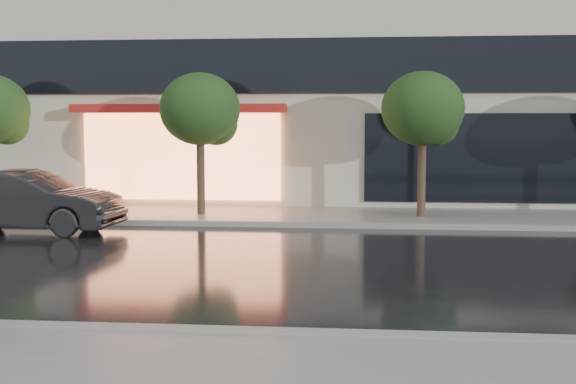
# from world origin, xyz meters

# --- Properties ---
(ground) EXTENTS (120.00, 120.00, 0.00)m
(ground) POSITION_xyz_m (0.00, 0.00, 0.00)
(ground) COLOR black
(ground) RESTS_ON ground
(sidewalk_far) EXTENTS (60.00, 3.50, 0.12)m
(sidewalk_far) POSITION_xyz_m (0.00, 10.25, 0.06)
(sidewalk_far) COLOR slate
(sidewalk_far) RESTS_ON ground
(curb_near) EXTENTS (60.00, 0.25, 0.14)m
(curb_near) POSITION_xyz_m (0.00, -1.00, 0.07)
(curb_near) COLOR gray
(curb_near) RESTS_ON ground
(curb_far) EXTENTS (60.00, 0.25, 0.14)m
(curb_far) POSITION_xyz_m (0.00, 8.50, 0.07)
(curb_far) COLOR gray
(curb_far) RESTS_ON ground
(tree_mid_west) EXTENTS (2.20, 2.20, 3.99)m
(tree_mid_west) POSITION_xyz_m (-2.94, 10.03, 2.92)
(tree_mid_west) COLOR #33261C
(tree_mid_west) RESTS_ON ground
(tree_mid_east) EXTENTS (2.20, 2.20, 3.99)m
(tree_mid_east) POSITION_xyz_m (3.06, 10.03, 2.92)
(tree_mid_east) COLOR #33261C
(tree_mid_east) RESTS_ON ground
(parked_car) EXTENTS (4.59, 1.84, 1.48)m
(parked_car) POSITION_xyz_m (-6.64, 7.14, 0.74)
(parked_car) COLOR black
(parked_car) RESTS_ON ground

